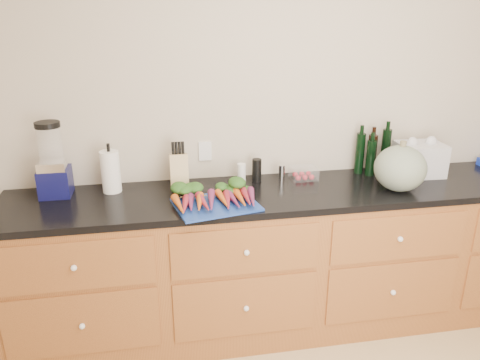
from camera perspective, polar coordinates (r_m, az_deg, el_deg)
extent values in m
cube|color=beige|center=(3.05, 6.93, 7.49)|extent=(4.10, 0.05, 2.60)
cube|color=brown|center=(3.07, 8.01, -9.56)|extent=(3.60, 0.60, 0.90)
cube|color=brown|center=(2.59, -19.56, -9.90)|extent=(0.82, 0.01, 0.28)
sphere|color=white|center=(2.57, -19.61, -10.07)|extent=(0.03, 0.03, 0.03)
cube|color=brown|center=(2.78, -18.66, -16.35)|extent=(0.82, 0.01, 0.38)
sphere|color=white|center=(2.77, -18.70, -16.54)|extent=(0.03, 0.03, 0.03)
cube|color=brown|center=(2.58, 0.74, -8.69)|extent=(0.82, 0.01, 0.28)
sphere|color=white|center=(2.57, 0.81, -8.86)|extent=(0.03, 0.03, 0.03)
cube|color=brown|center=(2.77, 0.71, -15.21)|extent=(0.82, 0.01, 0.38)
sphere|color=white|center=(2.76, 0.77, -15.40)|extent=(0.03, 0.03, 0.03)
cube|color=brown|center=(2.87, 18.81, -6.69)|extent=(0.82, 0.01, 0.28)
sphere|color=white|center=(2.86, 18.96, -6.83)|extent=(0.03, 0.03, 0.03)
cube|color=brown|center=(3.04, 18.04, -12.75)|extent=(0.82, 0.01, 0.38)
sphere|color=white|center=(3.03, 18.18, -12.91)|extent=(0.03, 0.03, 0.03)
cube|color=black|center=(2.87, 8.47, -1.39)|extent=(3.64, 0.62, 0.04)
cube|color=navy|center=(2.59, -2.94, -3.02)|extent=(0.50, 0.41, 0.01)
cone|color=#D35C18|center=(2.54, -7.44, -2.92)|extent=(0.04, 0.21, 0.04)
cone|color=maroon|center=(2.54, -6.67, -2.87)|extent=(0.04, 0.21, 0.04)
cone|color=#722350|center=(2.55, -5.90, -2.82)|extent=(0.04, 0.21, 0.04)
cone|color=#D35C18|center=(2.55, -5.13, -2.77)|extent=(0.04, 0.21, 0.04)
cone|color=maroon|center=(2.55, -4.36, -2.72)|extent=(0.04, 0.21, 0.04)
cone|color=#722350|center=(2.55, -3.60, -2.67)|extent=(0.04, 0.21, 0.04)
ellipsoid|color=#1C4A18|center=(2.69, -5.81, -1.29)|extent=(0.21, 0.13, 0.06)
cone|color=#D35C18|center=(2.56, -2.17, -2.58)|extent=(0.04, 0.21, 0.04)
cone|color=maroon|center=(2.57, -1.42, -2.53)|extent=(0.04, 0.21, 0.04)
cone|color=#722350|center=(2.57, -0.66, -2.48)|extent=(0.04, 0.21, 0.04)
cone|color=#D35C18|center=(2.58, 0.09, -2.42)|extent=(0.04, 0.21, 0.04)
cone|color=maroon|center=(2.58, 0.84, -2.37)|extent=(0.04, 0.21, 0.04)
cone|color=#722350|center=(2.59, 1.58, -2.32)|extent=(0.04, 0.21, 0.04)
ellipsoid|color=#1C4A18|center=(2.72, -0.87, -0.97)|extent=(0.21, 0.13, 0.06)
ellipsoid|color=#606F5D|center=(2.92, 18.94, 1.36)|extent=(0.30, 0.30, 0.27)
cube|color=#0E0F43|center=(2.91, -21.57, -0.22)|extent=(0.17, 0.17, 0.16)
cube|color=silver|center=(2.85, -21.95, 1.57)|extent=(0.15, 0.10, 0.05)
cylinder|color=white|center=(2.84, -22.12, 3.79)|extent=(0.13, 0.13, 0.22)
cylinder|color=black|center=(2.81, -22.46, 6.26)|extent=(0.14, 0.14, 0.03)
cylinder|color=white|center=(2.84, -15.49, 0.98)|extent=(0.11, 0.11, 0.25)
cube|color=tan|center=(2.82, -7.43, 1.01)|extent=(0.11, 0.11, 0.21)
cylinder|color=white|center=(2.91, 0.17, 0.85)|extent=(0.05, 0.05, 0.12)
cylinder|color=black|center=(2.92, 2.06, 1.20)|extent=(0.06, 0.06, 0.15)
cylinder|color=silver|center=(2.97, 5.10, 0.94)|extent=(0.04, 0.04, 0.10)
cube|color=white|center=(3.00, 7.75, 0.84)|extent=(0.16, 0.13, 0.08)
cylinder|color=black|center=(3.16, 14.39, 3.17)|extent=(0.06, 0.06, 0.27)
cylinder|color=black|center=(3.20, 15.77, 3.13)|extent=(0.06, 0.06, 0.25)
cylinder|color=black|center=(3.23, 17.30, 3.44)|extent=(0.06, 0.06, 0.29)
cylinder|color=black|center=(3.14, 15.65, 2.61)|extent=(0.06, 0.06, 0.23)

